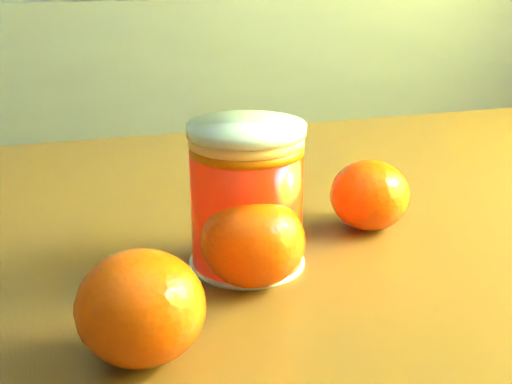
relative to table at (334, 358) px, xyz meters
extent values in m
cube|color=brown|center=(0.00, 0.00, 0.08)|extent=(1.10, 0.81, 0.04)
cylinder|color=#FF1F05|center=(-0.08, -0.02, 0.15)|extent=(0.08, 0.08, 0.09)
cylinder|color=#FFBE68|center=(-0.08, -0.02, 0.20)|extent=(0.08, 0.08, 0.01)
cylinder|color=silver|center=(-0.08, -0.02, 0.20)|extent=(0.08, 0.08, 0.01)
ellipsoid|color=#E44204|center=(-0.08, -0.05, 0.13)|extent=(0.09, 0.09, 0.06)
ellipsoid|color=#E44204|center=(0.03, 0.03, 0.13)|extent=(0.08, 0.08, 0.06)
ellipsoid|color=#E44204|center=(-0.16, -0.12, 0.13)|extent=(0.09, 0.09, 0.06)
camera|label=1|loc=(-0.17, -0.48, 0.33)|focal=50.00mm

